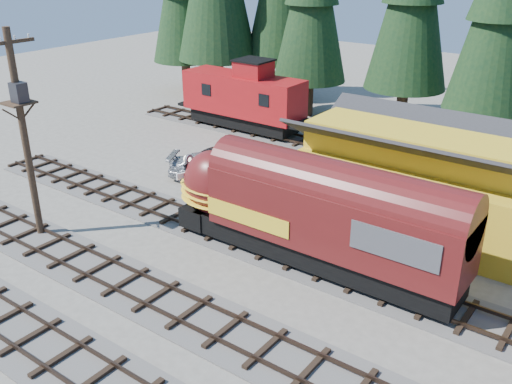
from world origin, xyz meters
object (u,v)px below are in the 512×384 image
Objects in this scene: caboose at (244,98)px; pickup_truck_b at (214,168)px; locomotive at (303,215)px; pickup_truck_a at (243,164)px; depot at (425,171)px; utility_pole at (23,123)px.

pickup_truck_b is at bearing -62.99° from caboose.
pickup_truck_a is at bearing 142.10° from locomotive.
caboose is at bearing 24.55° from pickup_truck_a.
caboose is at bearing 155.99° from depot.
locomotive is 13.32m from utility_pole.
pickup_truck_a is (3.57, 11.71, -4.79)m from utility_pole.
caboose reaches higher than depot.
utility_pole reaches higher than locomotive.
depot is 19.00m from utility_pole.
utility_pole is (-14.59, -11.87, 2.69)m from depot.
utility_pole is 1.84× the size of pickup_truck_b.
locomotive is at bearing 25.78° from utility_pole.
locomotive is 1.43× the size of utility_pole.
depot is at bearing 66.09° from locomotive.
pickup_truck_a is at bearing 74.21° from utility_pole.
utility_pole reaches higher than pickup_truck_b.
utility_pole is at bearing -83.39° from caboose.
depot is 0.91× the size of locomotive.
utility_pole reaches higher than caboose.
utility_pole is at bearing 150.42° from pickup_truck_a.
locomotive reaches higher than pickup_truck_a.
locomotive is (-2.88, -6.50, -0.68)m from depot.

